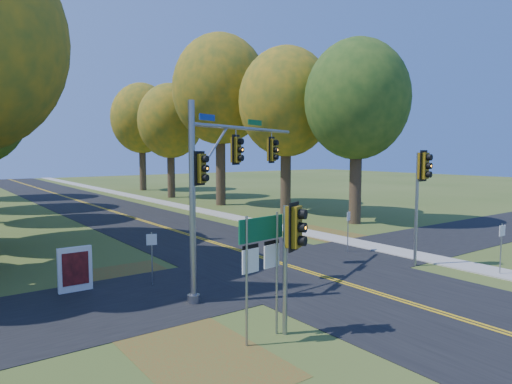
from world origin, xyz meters
TOP-DOWN VIEW (x-y plane):
  - ground at (0.00, 0.00)m, footprint 160.00×160.00m
  - road_main at (0.00, 0.00)m, footprint 8.00×160.00m
  - road_cross at (0.00, 2.00)m, footprint 60.00×6.00m
  - centerline_left at (-0.10, 0.00)m, footprint 0.10×160.00m
  - centerline_right at (0.10, 0.00)m, footprint 0.10×160.00m
  - sidewalk_east at (6.20, 0.00)m, footprint 1.60×160.00m
  - leaf_patch_w_near at (-6.50, 4.00)m, footprint 4.00×6.00m
  - leaf_patch_e at (6.80, 6.00)m, footprint 3.50×8.00m
  - leaf_patch_w_far at (-7.50, -3.00)m, footprint 3.00×5.00m
  - tree_e_a at (11.57, 8.77)m, footprint 7.20×7.20m
  - tree_e_b at (10.97, 15.58)m, footprint 7.60×7.60m
  - tree_e_c at (9.88, 23.69)m, footprint 8.80×8.80m
  - tree_e_d at (9.26, 32.87)m, footprint 7.00×7.00m
  - tree_e_e at (10.47, 43.58)m, footprint 7.80×7.80m
  - traffic_mast at (-4.06, 1.21)m, footprint 6.79×3.30m
  - east_signal_pole at (4.53, -1.13)m, footprint 0.59×0.68m
  - ped_signal_pole at (-4.87, -3.49)m, footprint 0.55×0.66m
  - route_sign_cluster at (-5.70, -3.18)m, footprint 1.58×0.28m
  - info_kiosk at (-8.56, 4.13)m, footprint 1.18×0.20m
  - reg_sign_e_north at (4.20, 2.73)m, footprint 0.38×0.18m
  - reg_sign_e_south at (5.98, -3.89)m, footprint 0.41×0.07m
  - reg_sign_w at (-6.01, 3.23)m, footprint 0.37×0.16m

SIDE VIEW (x-z plane):
  - ground at x=0.00m, z-range 0.00..0.00m
  - leaf_patch_w_near at x=-6.50m, z-range 0.00..0.01m
  - leaf_patch_e at x=6.80m, z-range 0.00..0.01m
  - leaf_patch_w_far at x=-7.50m, z-range 0.00..0.01m
  - road_cross at x=0.00m, z-range 0.00..0.02m
  - road_main at x=0.00m, z-range 0.00..0.02m
  - centerline_left at x=-0.10m, z-range 0.02..0.03m
  - centerline_right at x=0.10m, z-range 0.02..0.03m
  - sidewalk_east at x=6.20m, z-range 0.00..0.06m
  - info_kiosk at x=-8.56m, z-range 0.00..1.63m
  - reg_sign_w at x=-6.01m, z-range 0.37..2.40m
  - reg_sign_e_north at x=4.20m, z-range 0.39..2.49m
  - reg_sign_e_south at x=5.98m, z-range 0.39..2.52m
  - route_sign_cluster at x=-5.70m, z-range 0.70..4.10m
  - ped_signal_pole at x=-4.87m, z-range 0.90..4.58m
  - east_signal_pole at x=4.53m, z-range 1.31..6.40m
  - traffic_mast at x=-4.06m, z-range 0.96..7.64m
  - tree_e_d at x=9.26m, z-range 2.08..14.40m
  - tree_e_a at x=11.57m, z-range 2.16..14.90m
  - tree_e_b at x=10.97m, z-range 2.23..15.56m
  - tree_e_e at x=10.47m, z-range 2.32..16.06m
  - tree_e_c at x=9.88m, z-range 2.77..18.56m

